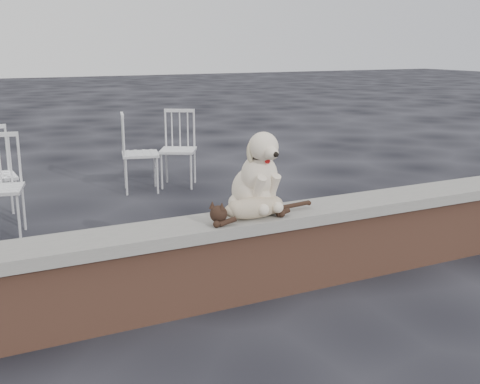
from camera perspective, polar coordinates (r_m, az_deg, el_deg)
name	(u,v)px	position (r m, az deg, el deg)	size (l,w,h in m)	color
ground	(263,291)	(4.28, 2.23, -9.60)	(60.00, 60.00, 0.00)	black
brick_wall	(263,259)	(4.18, 2.26, -6.46)	(6.00, 0.30, 0.50)	brown
capstone	(264,219)	(4.09, 2.30, -2.66)	(6.20, 0.40, 0.08)	slate
dog	(254,170)	(4.06, 1.36, 2.10)	(0.39, 0.51, 0.59)	beige
cat	(254,206)	(3.95, 1.34, -1.40)	(0.98, 0.24, 0.17)	tan
chair_d	(178,149)	(7.31, -6.03, 4.19)	(0.56, 0.56, 0.94)	silver
chair_e	(140,153)	(7.11, -9.65, 3.79)	(0.56, 0.56, 0.94)	silver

